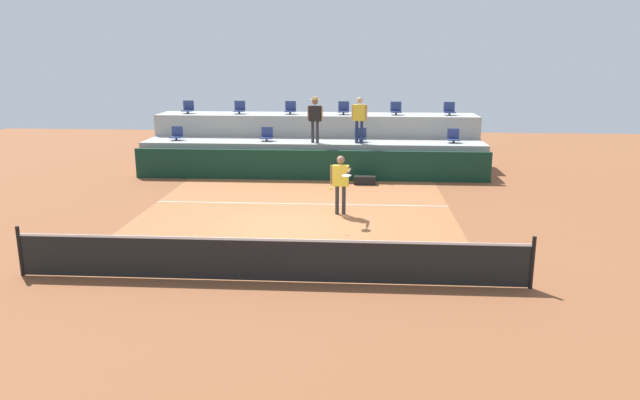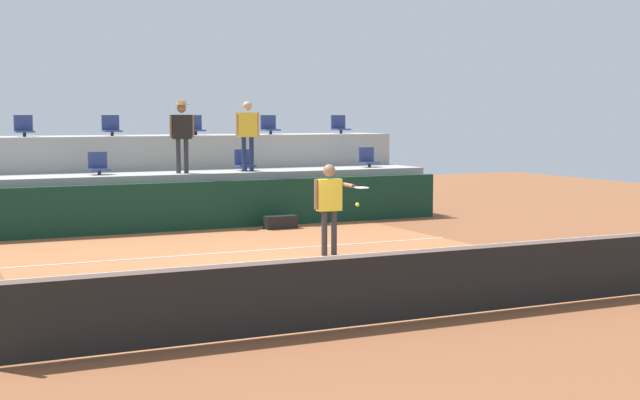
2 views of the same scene
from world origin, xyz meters
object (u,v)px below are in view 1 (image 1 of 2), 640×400
object	(u,v)px
tennis_player	(341,179)
stadium_chair_upper_far_right	(449,110)
stadium_chair_lower_far_left	(177,134)
stadium_chair_upper_mid_left	(290,109)
stadium_chair_lower_far_right	(453,137)
stadium_chair_upper_mid_right	(344,109)
spectator_leaning_on_rail	(359,116)
stadium_chair_lower_left	(267,135)
stadium_chair_upper_left	(239,108)
stadium_chair_lower_right	(360,136)
stadium_chair_upper_right	(396,109)
tennis_ball	(331,189)
stadium_chair_upper_far_left	(188,108)
equipment_bag	(365,180)
spectator_with_hat	(315,115)

from	to	relation	value
tennis_player	stadium_chair_upper_far_right	bearing A→B (deg)	62.23
stadium_chair_lower_far_left	stadium_chair_upper_mid_left	world-z (taller)	stadium_chair_upper_mid_left
stadium_chair_lower_far_right	stadium_chair_upper_mid_right	distance (m)	4.63
stadium_chair_lower_far_left	spectator_leaning_on_rail	distance (m)	7.11
stadium_chair_lower_far_right	tennis_player	size ratio (longest dim) A/B	0.30
stadium_chair_upper_mid_left	tennis_player	distance (m)	8.21
stadium_chair_lower_far_right	stadium_chair_upper_mid_left	bearing A→B (deg)	164.20
stadium_chair_lower_left	stadium_chair_lower_far_right	size ratio (longest dim) A/B	1.00
stadium_chair_upper_left	stadium_chair_upper_mid_right	xyz separation A→B (m)	(4.28, 0.00, 0.00)
stadium_chair_lower_right	stadium_chair_upper_right	size ratio (longest dim) A/B	1.00
stadium_chair_upper_far_right	stadium_chair_upper_left	bearing A→B (deg)	180.00
tennis_player	tennis_ball	size ratio (longest dim) A/B	25.12
stadium_chair_lower_far_left	stadium_chair_upper_far_left	bearing A→B (deg)	90.76
stadium_chair_lower_left	stadium_chair_upper_left	distance (m)	2.43
stadium_chair_upper_far_left	equipment_bag	bearing A→B (deg)	-26.77
stadium_chair_lower_right	stadium_chair_upper_far_right	size ratio (longest dim) A/B	1.00
stadium_chair_lower_right	stadium_chair_upper_mid_right	size ratio (longest dim) A/B	1.00
stadium_chair_lower_left	tennis_ball	bearing A→B (deg)	-69.26
stadium_chair_lower_right	stadium_chair_upper_far_left	world-z (taller)	stadium_chair_upper_far_left
stadium_chair_upper_far_right	spectator_with_hat	world-z (taller)	spectator_with_hat
stadium_chair_upper_far_right	equipment_bag	distance (m)	5.45
stadium_chair_upper_left	stadium_chair_upper_far_right	xyz separation A→B (m)	(8.53, 0.00, 0.00)
spectator_leaning_on_rail	stadium_chair_lower_left	bearing A→B (deg)	173.80
stadium_chair_lower_far_right	tennis_player	xyz separation A→B (m)	(-4.03, -5.97, -0.42)
stadium_chair_lower_far_left	stadium_chair_upper_left	bearing A→B (deg)	40.24
stadium_chair_upper_left	equipment_bag	distance (m)	6.70
stadium_chair_lower_far_left	tennis_player	size ratio (longest dim) A/B	0.30
stadium_chair_lower_left	stadium_chair_lower_far_right	distance (m)	7.07
stadium_chair_upper_mid_left	spectator_leaning_on_rail	size ratio (longest dim) A/B	0.31
stadium_chair_lower_far_left	stadium_chair_lower_far_right	distance (m)	10.59
stadium_chair_lower_far_right	stadium_chair_upper_far_left	bearing A→B (deg)	170.38
stadium_chair_upper_far_left	stadium_chair_upper_left	size ratio (longest dim) A/B	1.00
stadium_chair_upper_mid_left	stadium_chair_upper_mid_right	bearing A→B (deg)	0.00
stadium_chair_upper_right	spectator_with_hat	bearing A→B (deg)	-144.96
stadium_chair_lower_right	stadium_chair_upper_mid_left	size ratio (longest dim) A/B	1.00
stadium_chair_lower_far_left	stadium_chair_upper_left	xyz separation A→B (m)	(2.13, 1.80, 0.85)
stadium_chair_lower_right	stadium_chair_upper_mid_left	distance (m)	3.50
stadium_chair_upper_far_right	spectator_with_hat	size ratio (longest dim) A/B	0.31
stadium_chair_lower_left	spectator_leaning_on_rail	xyz separation A→B (m)	(3.53, -0.38, 0.81)
stadium_chair_lower_far_left	spectator_with_hat	world-z (taller)	spectator_with_hat
stadium_chair_upper_mid_right	tennis_player	bearing A→B (deg)	-88.87
stadium_chair_lower_left	stadium_chair_upper_mid_right	distance (m)	3.50
stadium_chair_upper_mid_right	stadium_chair_upper_far_right	world-z (taller)	same
stadium_chair_upper_far_right	stadium_chair_upper_mid_right	bearing A→B (deg)	180.00
stadium_chair_lower_far_left	stadium_chair_lower_left	world-z (taller)	same
stadium_chair_upper_mid_right	equipment_bag	world-z (taller)	stadium_chair_upper_mid_right
tennis_player	spectator_with_hat	size ratio (longest dim) A/B	1.01
stadium_chair_upper_far_right	stadium_chair_lower_far_left	bearing A→B (deg)	-170.41
stadium_chair_upper_right	stadium_chair_upper_far_right	xyz separation A→B (m)	(2.13, 0.00, 0.00)
stadium_chair_lower_right	stadium_chair_upper_right	xyz separation A→B (m)	(1.42, 1.80, 0.85)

